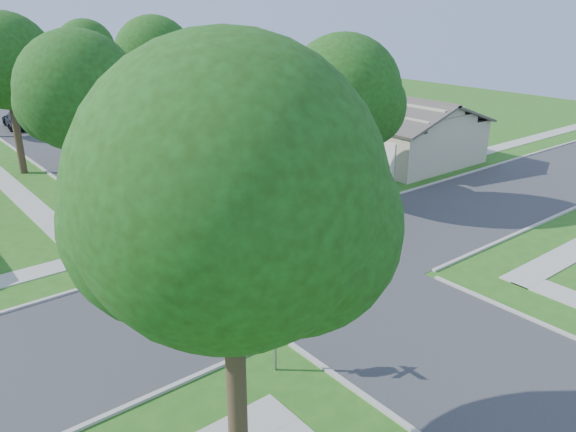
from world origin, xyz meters
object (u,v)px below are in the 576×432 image
at_px(tree_e_near, 259,89).
at_px(tree_e_mid, 155,60).
at_px(car_driveway, 319,188).
at_px(stop_sign_ne, 310,172).
at_px(tree_ne_corner, 344,98).
at_px(car_curb_east, 111,130).
at_px(car_curb_west, 18,119).
at_px(tree_sw_corner, 232,206).
at_px(tree_e_far, 87,52).
at_px(tree_w_mid, 7,65).
at_px(house_ne_far, 231,99).
at_px(stop_sign_sw, 275,308).
at_px(house_ne_near, 373,131).
at_px(tree_w_near, 81,97).

height_order(tree_e_near, tree_e_mid, tree_e_mid).
bearing_deg(car_driveway, stop_sign_ne, 97.07).
bearing_deg(tree_ne_corner, car_curb_east, 98.07).
relative_size(tree_ne_corner, car_curb_west, 1.75).
relative_size(tree_sw_corner, tree_ne_corner, 1.10).
distance_m(tree_e_far, tree_w_mid, 16.05).
height_order(tree_e_mid, car_curb_east, tree_e_mid).
bearing_deg(car_driveway, car_curb_east, -16.94).
height_order(tree_e_near, car_curb_west, tree_e_near).
bearing_deg(house_ne_far, car_curb_east, -168.88).
distance_m(stop_sign_sw, tree_e_far, 40.04).
xyz_separation_m(tree_e_far, car_curb_west, (-5.95, 1.50, -5.26)).
relative_size(tree_e_mid, tree_e_far, 1.06).
xyz_separation_m(stop_sign_sw, house_ne_near, (20.69, 15.70, -0.51)).
bearing_deg(stop_sign_sw, tree_w_near, 89.77).
bearing_deg(stop_sign_ne, tree_w_near, 155.26).
height_order(stop_sign_sw, tree_e_near, tree_e_near).
height_order(stop_sign_sw, tree_sw_corner, tree_sw_corner).
height_order(house_ne_near, car_curb_west, house_ne_near).
relative_size(tree_w_near, tree_w_mid, 0.94).
height_order(tree_e_near, tree_w_near, tree_w_near).
xyz_separation_m(stop_sign_ne, car_curb_west, (-5.90, 30.80, -1.31)).
bearing_deg(tree_e_near, tree_e_mid, 89.97).
xyz_separation_m(tree_e_mid, house_ne_far, (11.23, 7.99, -4.74)).
bearing_deg(tree_ne_corner, tree_e_mid, 95.45).
relative_size(tree_sw_corner, car_curb_west, 1.93).
bearing_deg(tree_w_near, house_ne_far, 44.09).
bearing_deg(car_curb_east, tree_e_near, -78.58).
distance_m(house_ne_far, car_curb_west, 18.40).
bearing_deg(tree_sw_corner, tree_e_near, 52.70).
xyz_separation_m(tree_e_far, tree_ne_corner, (1.61, -29.80, -0.39)).
bearing_deg(tree_ne_corner, tree_w_mid, 123.22).
distance_m(stop_sign_sw, tree_ne_corner, 14.64).
bearing_deg(tree_e_mid, stop_sign_sw, -110.20).
xyz_separation_m(tree_w_mid, car_curb_east, (7.84, 5.47, -5.75)).
bearing_deg(car_curb_east, tree_w_mid, -138.72).
xyz_separation_m(stop_sign_sw, car_curb_west, (3.50, 40.20, -1.31)).
bearing_deg(tree_e_mid, tree_e_near, -90.03).
xyz_separation_m(tree_w_near, car_driveway, (10.64, -3.51, -5.34)).
bearing_deg(house_ne_near, stop_sign_ne, -150.86).
distance_m(stop_sign_sw, stop_sign_ne, 13.29).
height_order(stop_sign_ne, tree_w_near, tree_w_near).
bearing_deg(tree_sw_corner, house_ne_near, 37.52).
relative_size(tree_w_mid, tree_sw_corner, 1.00).
bearing_deg(stop_sign_sw, house_ne_near, 37.18).
bearing_deg(tree_ne_corner, stop_sign_sw, -141.16).
bearing_deg(tree_e_mid, tree_ne_corner, -84.55).
distance_m(tree_e_near, house_ne_near, 12.14).
xyz_separation_m(tree_sw_corner, car_curb_east, (10.64, 33.47, -5.53)).
relative_size(stop_sign_sw, house_ne_far, 0.22).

